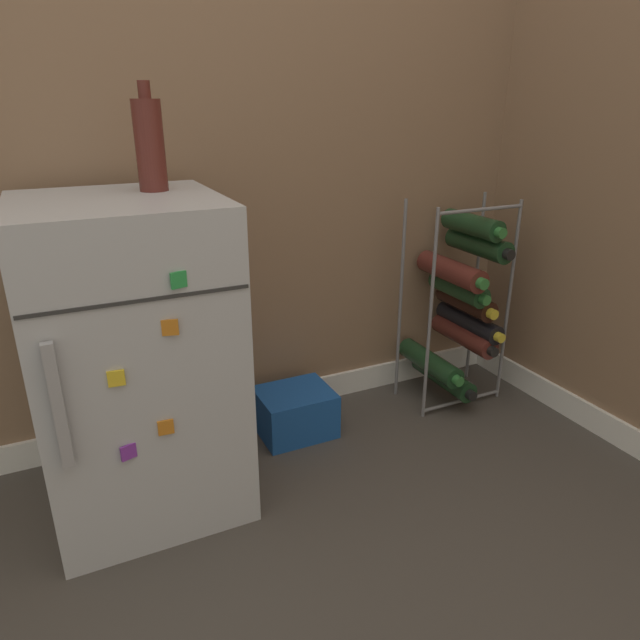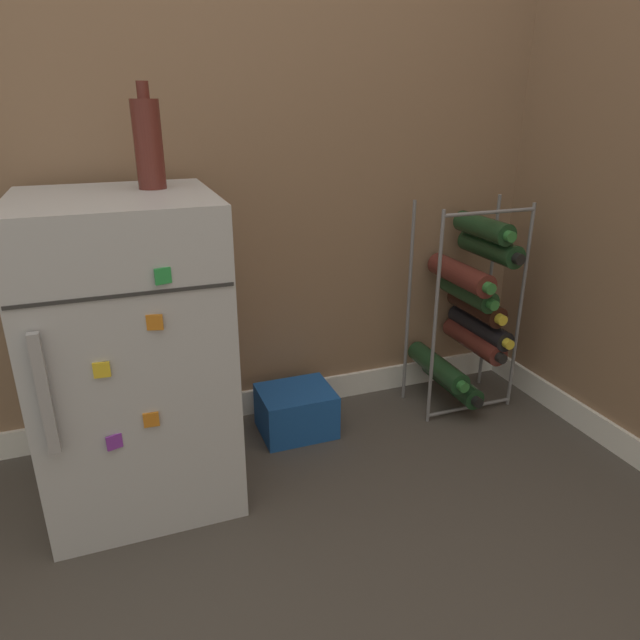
{
  "view_description": "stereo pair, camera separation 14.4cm",
  "coord_description": "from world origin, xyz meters",
  "px_view_note": "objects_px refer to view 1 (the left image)",
  "views": [
    {
      "loc": [
        -0.56,
        -1.0,
        1.05
      ],
      "look_at": [
        0.14,
        0.46,
        0.42
      ],
      "focal_mm": 32.0,
      "sensor_mm": 36.0,
      "label": 1
    },
    {
      "loc": [
        -0.43,
        -1.06,
        1.05
      ],
      "look_at": [
        0.14,
        0.46,
        0.42
      ],
      "focal_mm": 32.0,
      "sensor_mm": 36.0,
      "label": 2
    }
  ],
  "objects_px": {
    "mini_fridge": "(136,360)",
    "wine_rack": "(459,306)",
    "fridge_top_bottle": "(150,144)",
    "soda_box": "(295,412)"
  },
  "relations": [
    {
      "from": "mini_fridge",
      "to": "wine_rack",
      "type": "height_order",
      "value": "mini_fridge"
    },
    {
      "from": "fridge_top_bottle",
      "to": "wine_rack",
      "type": "bearing_deg",
      "value": 1.77
    },
    {
      "from": "mini_fridge",
      "to": "fridge_top_bottle",
      "type": "relative_size",
      "value": 3.26
    },
    {
      "from": "wine_rack",
      "to": "fridge_top_bottle",
      "type": "height_order",
      "value": "fridge_top_bottle"
    },
    {
      "from": "mini_fridge",
      "to": "fridge_top_bottle",
      "type": "bearing_deg",
      "value": 34.84
    },
    {
      "from": "wine_rack",
      "to": "fridge_top_bottle",
      "type": "distance_m",
      "value": 1.18
    },
    {
      "from": "fridge_top_bottle",
      "to": "mini_fridge",
      "type": "bearing_deg",
      "value": -145.16
    },
    {
      "from": "mini_fridge",
      "to": "wine_rack",
      "type": "distance_m",
      "value": 1.13
    },
    {
      "from": "wine_rack",
      "to": "soda_box",
      "type": "distance_m",
      "value": 0.69
    },
    {
      "from": "mini_fridge",
      "to": "fridge_top_bottle",
      "type": "xyz_separation_m",
      "value": [
        0.1,
        0.07,
        0.53
      ]
    }
  ]
}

